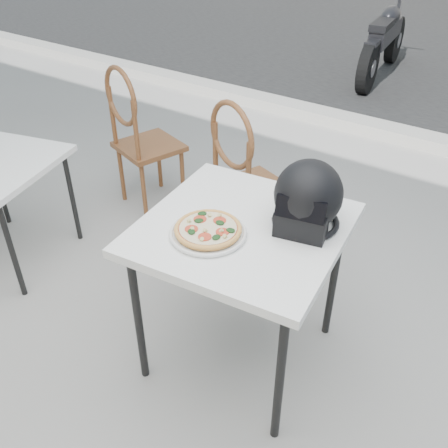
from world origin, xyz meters
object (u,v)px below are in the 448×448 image
Objects in this scene: cafe_table_main at (242,239)px; cafe_chair_side at (138,132)px; plate at (208,233)px; pizza at (208,229)px; helmet at (307,199)px; cafe_chair_main at (244,174)px; motorcycle at (384,42)px.

cafe_chair_side reaches higher than cafe_table_main.
plate is (-0.08, -0.15, 0.09)m from cafe_table_main.
helmet is (0.31, 0.31, 0.10)m from pizza.
cafe_chair_main is 0.99× the size of cafe_chair_side.
cafe_chair_main is at bearing 112.88° from pizza.
plate is 0.38× the size of cafe_chair_main.
pizza is 0.85× the size of helmet.
helmet is 1.82m from cafe_chair_side.
cafe_chair_side is 4.09m from motorcycle.
helmet is 0.97m from cafe_chair_main.
plate is 5.15m from motorcycle.
plate is 0.02m from pizza.
cafe_table_main is 3.06× the size of pizza.
cafe_table_main is at bearing 142.36° from cafe_chair_main.
plate is 0.38× the size of cafe_chair_side.
cafe_chair_main is 0.97m from cafe_chair_side.
pizza is at bearing -119.39° from cafe_table_main.
cafe_chair_side reaches higher than pizza.
helmet is (0.23, 0.16, 0.21)m from cafe_table_main.
motorcycle is (-1.03, 4.90, -0.33)m from cafe_table_main.
pizza is 0.45m from helmet.
cafe_table_main is 5.01m from motorcycle.
cafe_chair_side is (-1.43, 0.83, -0.14)m from cafe_table_main.
pizza is at bearing -148.05° from helmet.
cafe_chair_side reaches higher than motorcycle.
cafe_chair_main is at bearing -88.72° from motorcycle.
motorcycle reaches higher than pizza.
plate is at bearing -85.90° from motorcycle.
cafe_chair_main is 0.55× the size of motorcycle.
cafe_chair_main is at bearing 112.87° from plate.
plate is 1.33× the size of pizza.
motorcycle is at bearing 100.58° from pizza.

